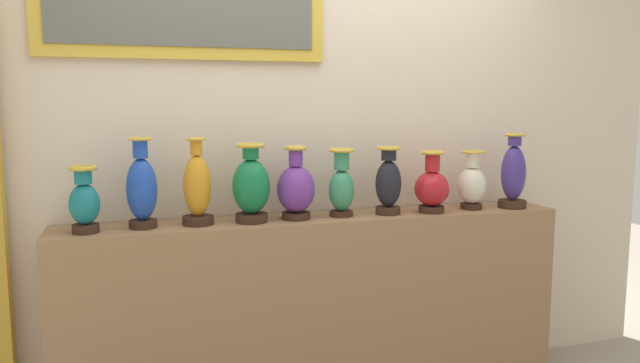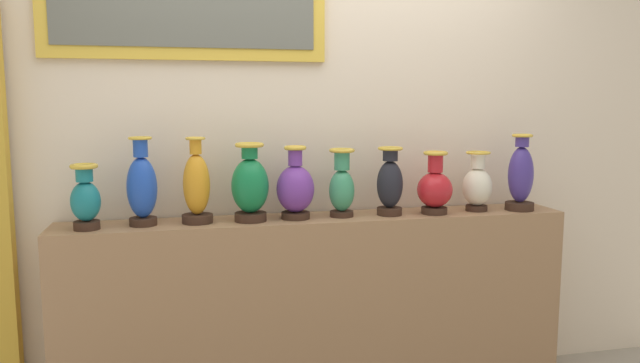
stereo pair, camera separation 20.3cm
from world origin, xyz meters
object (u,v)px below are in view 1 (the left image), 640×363
vase_onyx (388,183)px  vase_indigo (513,175)px  vase_amber (197,188)px  vase_sapphire (142,189)px  vase_crimson (432,187)px  vase_violet (296,189)px  vase_emerald (251,187)px  vase_jade (341,186)px  vase_ivory (472,184)px  vase_teal (84,202)px

vase_onyx → vase_indigo: bearing=-1.9°
vase_amber → vase_sapphire: bearing=-179.0°
vase_onyx → vase_crimson: vase_onyx is taller
vase_sapphire → vase_crimson: bearing=-1.3°
vase_violet → vase_emerald: bearing=-177.1°
vase_sapphire → vase_onyx: size_ratio=1.19×
vase_amber → vase_emerald: size_ratio=1.08×
vase_jade → vase_amber: bearing=179.9°
vase_ivory → vase_indigo: vase_indigo is taller
vase_teal → vase_amber: bearing=4.9°
vase_indigo → vase_sapphire: bearing=178.9°
vase_emerald → vase_teal: bearing=-178.0°
vase_teal → vase_sapphire: bearing=8.9°
vase_indigo → vase_crimson: bearing=179.5°
vase_amber → vase_emerald: 0.25m
vase_ivory → vase_teal: bearing=-179.0°
vase_jade → vase_onyx: vase_onyx is taller
vase_teal → vase_sapphire: size_ratio=0.72×
vase_amber → vase_ivory: size_ratio=1.30×
vase_sapphire → vase_violet: size_ratio=1.15×
vase_sapphire → vase_crimson: size_ratio=1.28×
vase_ivory → vase_violet: bearing=179.8°
vase_sapphire → vase_onyx: bearing=-0.6°
vase_onyx → vase_emerald: bearing=179.9°
vase_amber → vase_ivory: (1.46, -0.01, -0.03)m
vase_violet → vase_indigo: (1.22, -0.04, 0.03)m
vase_onyx → vase_indigo: (0.73, -0.02, 0.02)m
vase_sapphire → vase_indigo: size_ratio=1.02×
vase_teal → vase_emerald: bearing=2.0°
vase_emerald → vase_onyx: size_ratio=1.09×
vase_amber → vase_indigo: (1.70, -0.04, 0.01)m
vase_teal → vase_ivory: bearing=1.0°
vase_teal → vase_ivory: vase_ivory is taller
vase_sapphire → vase_emerald: (0.50, -0.01, -0.01)m
vase_teal → vase_amber: 0.50m
vase_indigo → vase_emerald: bearing=179.0°
vase_indigo → vase_amber: bearing=178.6°
vase_violet → vase_indigo: vase_indigo is taller
vase_teal → vase_crimson: 1.70m
vase_sapphire → vase_emerald: size_ratio=1.09×
vase_emerald → vase_violet: vase_emerald is taller
vase_emerald → vase_violet: 0.23m
vase_jade → vase_crimson: vase_jade is taller
vase_violet → vase_ivory: (0.98, -0.00, -0.01)m
vase_amber → vase_jade: bearing=-0.1°
vase_indigo → vase_jade: bearing=177.6°
vase_sapphire → vase_ivory: (1.71, -0.00, -0.04)m
vase_teal → vase_emerald: vase_emerald is taller
vase_emerald → vase_amber: bearing=176.3°
vase_ivory → vase_amber: bearing=179.7°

